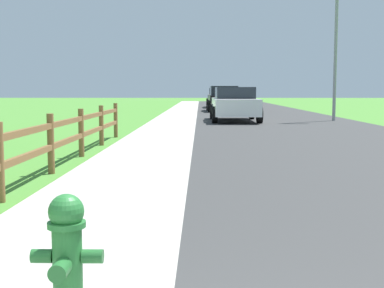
{
  "coord_description": "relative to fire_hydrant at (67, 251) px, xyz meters",
  "views": [
    {
      "loc": [
        0.18,
        -1.37,
        1.36
      ],
      "look_at": [
        0.06,
        6.13,
        0.58
      ],
      "focal_mm": 49.19,
      "sensor_mm": 36.0,
      "label": 1
    }
  ],
  "objects": [
    {
      "name": "parked_suv_white",
      "position": [
        2.28,
        19.7,
        0.36
      ],
      "size": [
        2.06,
        4.88,
        1.46
      ],
      "color": "white",
      "rests_on": "ground"
    },
    {
      "name": "curb_concrete",
      "position": [
        -2.37,
        25.3,
        -0.38
      ],
      "size": [
        6.0,
        66.0,
        0.01
      ],
      "primitive_type": "cube",
      "color": "#B8B0A7",
      "rests_on": "ground"
    },
    {
      "name": "ground_plane",
      "position": [
        0.63,
        23.3,
        -0.39
      ],
      "size": [
        120.0,
        120.0,
        0.0
      ],
      "primitive_type": "plane",
      "color": "#498832"
    },
    {
      "name": "grass_verge",
      "position": [
        -3.87,
        25.3,
        -0.38
      ],
      "size": [
        5.0,
        66.0,
        0.0
      ],
      "primitive_type": "cube",
      "color": "#498832",
      "rests_on": "ground"
    },
    {
      "name": "fire_hydrant",
      "position": [
        0.0,
        0.0,
        0.0
      ],
      "size": [
        0.43,
        0.37,
        0.74
      ],
      "color": "#287233",
      "rests_on": "ground"
    },
    {
      "name": "parked_car_black",
      "position": [
        2.28,
        30.06,
        0.41
      ],
      "size": [
        2.17,
        4.42,
        1.58
      ],
      "color": "black",
      "rests_on": "ground"
    },
    {
      "name": "street_lamp",
      "position": [
        6.73,
        19.95,
        3.81
      ],
      "size": [
        1.17,
        0.2,
        7.15
      ],
      "color": "gray",
      "rests_on": "ground"
    },
    {
      "name": "parked_car_beige",
      "position": [
        2.3,
        37.11,
        0.37
      ],
      "size": [
        2.12,
        4.86,
        1.46
      ],
      "color": "#C6B793",
      "rests_on": "ground"
    },
    {
      "name": "road_asphalt",
      "position": [
        4.13,
        25.3,
        -0.38
      ],
      "size": [
        7.0,
        66.0,
        0.01
      ],
      "primitive_type": "cube",
      "color": "#373737",
      "rests_on": "ground"
    },
    {
      "name": "rail_fence",
      "position": [
        -1.59,
        5.26,
        0.18
      ],
      "size": [
        0.11,
        13.08,
        0.98
      ],
      "color": "brown",
      "rests_on": "ground"
    }
  ]
}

